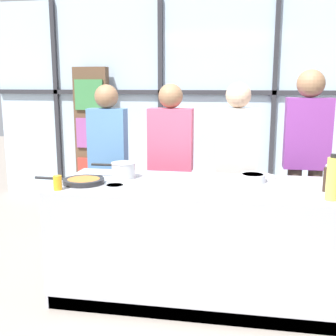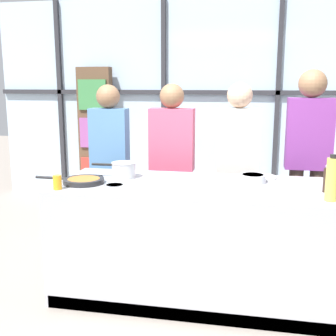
{
  "view_description": "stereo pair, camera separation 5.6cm",
  "coord_description": "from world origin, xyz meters",
  "px_view_note": "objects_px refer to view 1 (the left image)",
  "views": [
    {
      "loc": [
        0.35,
        -3.14,
        1.67
      ],
      "look_at": [
        -0.21,
        0.1,
        1.0
      ],
      "focal_mm": 45.0,
      "sensor_mm": 36.0,
      "label": 1
    },
    {
      "loc": [
        0.4,
        -3.13,
        1.67
      ],
      "look_at": [
        -0.21,
        0.1,
        1.0
      ],
      "focal_mm": 45.0,
      "sensor_mm": 36.0,
      "label": 2
    }
  ],
  "objects_px": {
    "oil_bottle": "(332,179)",
    "spectator_far_left": "(108,155)",
    "spectator_center_right": "(236,158)",
    "pepper_grinder": "(326,179)",
    "white_plate": "(260,177)",
    "juice_glass_near": "(58,183)",
    "spectator_center_left": "(171,158)",
    "frying_pan": "(83,181)",
    "mixing_bowl": "(253,178)",
    "spectator_far_right": "(306,152)",
    "saucepan": "(123,170)"
  },
  "relations": [
    {
      "from": "frying_pan",
      "to": "juice_glass_near",
      "type": "xyz_separation_m",
      "value": [
        -0.11,
        -0.22,
        0.03
      ]
    },
    {
      "from": "spectator_far_left",
      "to": "pepper_grinder",
      "type": "distance_m",
      "value": 2.11
    },
    {
      "from": "oil_bottle",
      "to": "spectator_center_right",
      "type": "bearing_deg",
      "value": 119.66
    },
    {
      "from": "saucepan",
      "to": "mixing_bowl",
      "type": "height_order",
      "value": "saucepan"
    },
    {
      "from": "spectator_center_right",
      "to": "juice_glass_near",
      "type": "bearing_deg",
      "value": 42.8
    },
    {
      "from": "pepper_grinder",
      "to": "frying_pan",
      "type": "bearing_deg",
      "value": -177.89
    },
    {
      "from": "spectator_center_right",
      "to": "white_plate",
      "type": "height_order",
      "value": "spectator_center_right"
    },
    {
      "from": "spectator_center_left",
      "to": "frying_pan",
      "type": "height_order",
      "value": "spectator_center_left"
    },
    {
      "from": "spectator_far_left",
      "to": "mixing_bowl",
      "type": "bearing_deg",
      "value": 154.18
    },
    {
      "from": "white_plate",
      "to": "mixing_bowl",
      "type": "height_order",
      "value": "mixing_bowl"
    },
    {
      "from": "white_plate",
      "to": "juice_glass_near",
      "type": "distance_m",
      "value": 1.62
    },
    {
      "from": "frying_pan",
      "to": "juice_glass_near",
      "type": "distance_m",
      "value": 0.25
    },
    {
      "from": "mixing_bowl",
      "to": "spectator_center_left",
      "type": "bearing_deg",
      "value": 138.6
    },
    {
      "from": "spectator_far_right",
      "to": "white_plate",
      "type": "bearing_deg",
      "value": 49.67
    },
    {
      "from": "spectator_center_right",
      "to": "juice_glass_near",
      "type": "relative_size",
      "value": 15.66
    },
    {
      "from": "oil_bottle",
      "to": "juice_glass_near",
      "type": "height_order",
      "value": "oil_bottle"
    },
    {
      "from": "spectator_center_left",
      "to": "juice_glass_near",
      "type": "distance_m",
      "value": 1.34
    },
    {
      "from": "pepper_grinder",
      "to": "spectator_far_left",
      "type": "bearing_deg",
      "value": 155.06
    },
    {
      "from": "spectator_far_right",
      "to": "spectator_far_left",
      "type": "bearing_deg",
      "value": 0.0
    },
    {
      "from": "white_plate",
      "to": "mixing_bowl",
      "type": "relative_size",
      "value": 1.28
    },
    {
      "from": "spectator_center_right",
      "to": "spectator_far_right",
      "type": "relative_size",
      "value": 0.94
    },
    {
      "from": "saucepan",
      "to": "oil_bottle",
      "type": "xyz_separation_m",
      "value": [
        1.55,
        -0.41,
        0.08
      ]
    },
    {
      "from": "pepper_grinder",
      "to": "juice_glass_near",
      "type": "height_order",
      "value": "pepper_grinder"
    },
    {
      "from": "spectator_center_left",
      "to": "mixing_bowl",
      "type": "relative_size",
      "value": 8.17
    },
    {
      "from": "oil_bottle",
      "to": "spectator_far_left",
      "type": "bearing_deg",
      "value": 149.52
    },
    {
      "from": "spectator_far_left",
      "to": "spectator_center_right",
      "type": "bearing_deg",
      "value": -180.0
    },
    {
      "from": "spectator_far_right",
      "to": "saucepan",
      "type": "xyz_separation_m",
      "value": [
        -1.54,
        -0.71,
        -0.07
      ]
    },
    {
      "from": "mixing_bowl",
      "to": "oil_bottle",
      "type": "relative_size",
      "value": 0.65
    },
    {
      "from": "spectator_far_left",
      "to": "spectator_center_left",
      "type": "distance_m",
      "value": 0.63
    },
    {
      "from": "frying_pan",
      "to": "spectator_center_left",
      "type": "bearing_deg",
      "value": 60.97
    },
    {
      "from": "spectator_far_left",
      "to": "frying_pan",
      "type": "xyz_separation_m",
      "value": [
        0.1,
        -0.96,
        -0.04
      ]
    },
    {
      "from": "white_plate",
      "to": "oil_bottle",
      "type": "relative_size",
      "value": 0.83
    },
    {
      "from": "spectator_center_left",
      "to": "pepper_grinder",
      "type": "xyz_separation_m",
      "value": [
        1.28,
        -0.89,
        0.05
      ]
    },
    {
      "from": "spectator_far_right",
      "to": "mixing_bowl",
      "type": "xyz_separation_m",
      "value": [
        -0.5,
        -0.68,
        -0.11
      ]
    },
    {
      "from": "mixing_bowl",
      "to": "oil_bottle",
      "type": "distance_m",
      "value": 0.68
    },
    {
      "from": "spectator_center_left",
      "to": "spectator_center_right",
      "type": "height_order",
      "value": "spectator_center_right"
    },
    {
      "from": "juice_glass_near",
      "to": "oil_bottle",
      "type": "bearing_deg",
      "value": 1.68
    },
    {
      "from": "spectator_center_left",
      "to": "spectator_far_right",
      "type": "relative_size",
      "value": 0.93
    },
    {
      "from": "spectator_far_left",
      "to": "frying_pan",
      "type": "distance_m",
      "value": 0.96
    },
    {
      "from": "spectator_center_left",
      "to": "juice_glass_near",
      "type": "relative_size",
      "value": 15.56
    },
    {
      "from": "pepper_grinder",
      "to": "spectator_far_right",
      "type": "bearing_deg",
      "value": 90.99
    },
    {
      "from": "spectator_far_left",
      "to": "juice_glass_near",
      "type": "distance_m",
      "value": 1.18
    },
    {
      "from": "mixing_bowl",
      "to": "juice_glass_near",
      "type": "distance_m",
      "value": 1.49
    },
    {
      "from": "juice_glass_near",
      "to": "spectator_center_left",
      "type": "bearing_deg",
      "value": 61.53
    },
    {
      "from": "spectator_center_right",
      "to": "oil_bottle",
      "type": "relative_size",
      "value": 5.36
    },
    {
      "from": "spectator_far_left",
      "to": "juice_glass_near",
      "type": "height_order",
      "value": "spectator_far_left"
    },
    {
      "from": "spectator_center_right",
      "to": "oil_bottle",
      "type": "height_order",
      "value": "spectator_center_right"
    },
    {
      "from": "saucepan",
      "to": "pepper_grinder",
      "type": "height_order",
      "value": "pepper_grinder"
    },
    {
      "from": "frying_pan",
      "to": "oil_bottle",
      "type": "distance_m",
      "value": 1.81
    },
    {
      "from": "spectator_center_left",
      "to": "mixing_bowl",
      "type": "bearing_deg",
      "value": 138.6
    }
  ]
}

